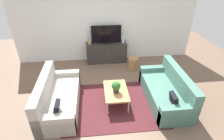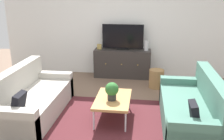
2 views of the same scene
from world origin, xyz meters
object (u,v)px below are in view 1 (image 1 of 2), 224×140
at_px(couch_right_side, 168,91).
at_px(mantel_clock, 89,42).
at_px(potted_plant, 116,86).
at_px(tv_console, 107,52).
at_px(coffee_table, 116,91).
at_px(flat_screen_tv, 106,34).
at_px(wicker_basket, 133,64).
at_px(glass_vase, 123,39).
at_px(couch_left_side, 56,99).

height_order(couch_right_side, mantel_clock, couch_right_side).
height_order(potted_plant, tv_console, tv_console).
distance_m(coffee_table, potted_plant, 0.22).
relative_size(potted_plant, flat_screen_tv, 0.30).
bearing_deg(potted_plant, wicker_basket, 64.73).
height_order(tv_console, wicker_basket, tv_console).
bearing_deg(glass_vase, potted_plant, -103.03).
bearing_deg(potted_plant, couch_left_side, 179.01).
relative_size(coffee_table, mantel_clock, 7.19).
xyz_separation_m(coffee_table, flat_screen_tv, (-0.06, 2.35, 0.68)).
bearing_deg(tv_console, potted_plant, -88.89).
distance_m(flat_screen_tv, glass_vase, 0.64).
bearing_deg(wicker_basket, couch_right_side, -71.36).
relative_size(couch_left_side, mantel_clock, 14.84).
relative_size(couch_left_side, tv_console, 1.34).
distance_m(couch_right_side, mantel_clock, 3.17).
xyz_separation_m(tv_console, glass_vase, (0.60, 0.00, 0.48)).
height_order(potted_plant, mantel_clock, mantel_clock).
relative_size(couch_left_side, wicker_basket, 4.49).
distance_m(couch_right_side, tv_console, 2.77).
height_order(potted_plant, glass_vase, glass_vase).
height_order(couch_right_side, wicker_basket, couch_right_side).
bearing_deg(wicker_basket, couch_left_side, -143.70).
bearing_deg(couch_right_side, flat_screen_tv, 120.89).
xyz_separation_m(couch_left_side, flat_screen_tv, (1.45, 2.39, 0.77)).
distance_m(couch_right_side, potted_plant, 1.42).
relative_size(couch_right_side, mantel_clock, 14.84).
relative_size(coffee_table, potted_plant, 3.00).
xyz_separation_m(tv_console, wicker_basket, (0.86, -0.68, -0.15)).
height_order(couch_right_side, potted_plant, couch_right_side).
xyz_separation_m(couch_left_side, couch_right_side, (2.88, 0.00, 0.00)).
bearing_deg(couch_left_side, tv_console, 58.56).
xyz_separation_m(coffee_table, potted_plant, (-0.01, -0.07, 0.20)).
distance_m(tv_console, wicker_basket, 1.10).
relative_size(couch_right_side, glass_vase, 7.93).
height_order(couch_right_side, glass_vase, glass_vase).
bearing_deg(glass_vase, coffee_table, -103.23).
bearing_deg(tv_console, mantel_clock, 180.00).
height_order(couch_right_side, tv_console, couch_right_side).
bearing_deg(tv_console, coffee_table, -88.64).
bearing_deg(wicker_basket, tv_console, 141.80).
distance_m(couch_left_side, wicker_basket, 2.87).
xyz_separation_m(couch_right_side, tv_console, (-1.43, 2.37, 0.08)).
height_order(couch_left_side, mantel_clock, couch_left_side).
bearing_deg(glass_vase, tv_console, -180.00).
bearing_deg(couch_right_side, potted_plant, -178.93).
bearing_deg(flat_screen_tv, glass_vase, -1.90).
distance_m(potted_plant, mantel_clock, 2.50).
bearing_deg(glass_vase, wicker_basket, -69.12).
bearing_deg(couch_right_side, glass_vase, 109.28).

